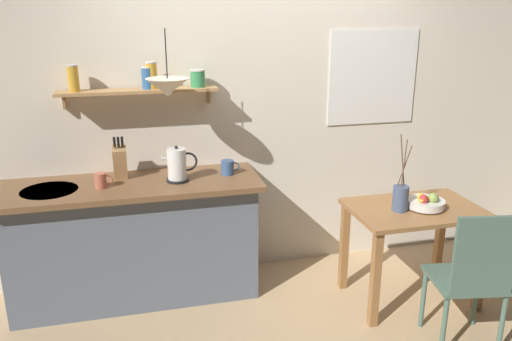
{
  "coord_description": "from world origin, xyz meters",
  "views": [
    {
      "loc": [
        -0.98,
        -3.27,
        2.11
      ],
      "look_at": [
        -0.1,
        0.25,
        0.95
      ],
      "focal_mm": 36.46,
      "sensor_mm": 36.0,
      "label": 1
    }
  ],
  "objects_px": {
    "twig_vase": "(400,198)",
    "electric_kettle": "(178,165)",
    "knife_block": "(120,161)",
    "pendant_lamp": "(168,87)",
    "dining_chair_near": "(473,274)",
    "fruit_bowl": "(426,202)",
    "coffee_mug_by_sink": "(101,180)",
    "coffee_mug_spare": "(228,167)",
    "dining_table": "(414,225)"
  },
  "relations": [
    {
      "from": "fruit_bowl",
      "to": "coffee_mug_by_sink",
      "type": "relative_size",
      "value": 2.2
    },
    {
      "from": "coffee_mug_by_sink",
      "to": "dining_chair_near",
      "type": "bearing_deg",
      "value": -26.14
    },
    {
      "from": "dining_table",
      "to": "fruit_bowl",
      "type": "height_order",
      "value": "fruit_bowl"
    },
    {
      "from": "fruit_bowl",
      "to": "coffee_mug_spare",
      "type": "distance_m",
      "value": 1.44
    },
    {
      "from": "fruit_bowl",
      "to": "coffee_mug_by_sink",
      "type": "bearing_deg",
      "value": 167.64
    },
    {
      "from": "knife_block",
      "to": "coffee_mug_spare",
      "type": "distance_m",
      "value": 0.78
    },
    {
      "from": "dining_table",
      "to": "fruit_bowl",
      "type": "distance_m",
      "value": 0.19
    },
    {
      "from": "dining_table",
      "to": "knife_block",
      "type": "relative_size",
      "value": 2.92
    },
    {
      "from": "electric_kettle",
      "to": "pendant_lamp",
      "type": "distance_m",
      "value": 0.57
    },
    {
      "from": "dining_chair_near",
      "to": "electric_kettle",
      "type": "distance_m",
      "value": 2.06
    },
    {
      "from": "dining_table",
      "to": "dining_chair_near",
      "type": "distance_m",
      "value": 0.64
    },
    {
      "from": "fruit_bowl",
      "to": "electric_kettle",
      "type": "bearing_deg",
      "value": 163.39
    },
    {
      "from": "dining_table",
      "to": "coffee_mug_spare",
      "type": "bearing_deg",
      "value": 157.11
    },
    {
      "from": "dining_table",
      "to": "dining_chair_near",
      "type": "xyz_separation_m",
      "value": [
        0.04,
        -0.63,
        -0.07
      ]
    },
    {
      "from": "electric_kettle",
      "to": "coffee_mug_spare",
      "type": "xyz_separation_m",
      "value": [
        0.37,
        0.06,
        -0.06
      ]
    },
    {
      "from": "fruit_bowl",
      "to": "twig_vase",
      "type": "bearing_deg",
      "value": 177.2
    },
    {
      "from": "coffee_mug_spare",
      "to": "pendant_lamp",
      "type": "bearing_deg",
      "value": -163.13
    },
    {
      "from": "dining_table",
      "to": "fruit_bowl",
      "type": "relative_size",
      "value": 3.41
    },
    {
      "from": "electric_kettle",
      "to": "pendant_lamp",
      "type": "height_order",
      "value": "pendant_lamp"
    },
    {
      "from": "knife_block",
      "to": "pendant_lamp",
      "type": "height_order",
      "value": "pendant_lamp"
    },
    {
      "from": "knife_block",
      "to": "electric_kettle",
      "type": "bearing_deg",
      "value": -23.03
    },
    {
      "from": "fruit_bowl",
      "to": "coffee_mug_by_sink",
      "type": "distance_m",
      "value": 2.27
    },
    {
      "from": "coffee_mug_by_sink",
      "to": "coffee_mug_spare",
      "type": "xyz_separation_m",
      "value": [
        0.9,
        0.08,
        0.0
      ]
    },
    {
      "from": "dining_chair_near",
      "to": "pendant_lamp",
      "type": "distance_m",
      "value": 2.27
    },
    {
      "from": "twig_vase",
      "to": "knife_block",
      "type": "distance_m",
      "value": 2.01
    },
    {
      "from": "dining_table",
      "to": "fruit_bowl",
      "type": "bearing_deg",
      "value": -34.23
    },
    {
      "from": "coffee_mug_spare",
      "to": "coffee_mug_by_sink",
      "type": "bearing_deg",
      "value": -174.74
    },
    {
      "from": "twig_vase",
      "to": "coffee_mug_spare",
      "type": "relative_size",
      "value": 4.03
    },
    {
      "from": "coffee_mug_spare",
      "to": "twig_vase",
      "type": "bearing_deg",
      "value": -26.57
    },
    {
      "from": "dining_table",
      "to": "coffee_mug_by_sink",
      "type": "xyz_separation_m",
      "value": [
        -2.15,
        0.45,
        0.37
      ]
    },
    {
      "from": "twig_vase",
      "to": "knife_block",
      "type": "bearing_deg",
      "value": 160.68
    },
    {
      "from": "twig_vase",
      "to": "coffee_mug_by_sink",
      "type": "bearing_deg",
      "value": 166.74
    },
    {
      "from": "coffee_mug_by_sink",
      "to": "dining_table",
      "type": "bearing_deg",
      "value": -11.72
    },
    {
      "from": "dining_table",
      "to": "knife_block",
      "type": "height_order",
      "value": "knife_block"
    },
    {
      "from": "dining_table",
      "to": "electric_kettle",
      "type": "xyz_separation_m",
      "value": [
        -1.63,
        0.46,
        0.43
      ]
    },
    {
      "from": "dining_chair_near",
      "to": "electric_kettle",
      "type": "bearing_deg",
      "value": 146.75
    },
    {
      "from": "dining_table",
      "to": "fruit_bowl",
      "type": "xyz_separation_m",
      "value": [
        0.05,
        -0.04,
        0.18
      ]
    },
    {
      "from": "twig_vase",
      "to": "electric_kettle",
      "type": "height_order",
      "value": "twig_vase"
    },
    {
      "from": "pendant_lamp",
      "to": "twig_vase",
      "type": "bearing_deg",
      "value": -15.67
    },
    {
      "from": "knife_block",
      "to": "dining_table",
      "type": "bearing_deg",
      "value": -17.36
    },
    {
      "from": "fruit_bowl",
      "to": "coffee_mug_by_sink",
      "type": "xyz_separation_m",
      "value": [
        -2.21,
        0.48,
        0.19
      ]
    },
    {
      "from": "fruit_bowl",
      "to": "twig_vase",
      "type": "xyz_separation_m",
      "value": [
        -0.2,
        0.01,
        0.05
      ]
    },
    {
      "from": "coffee_mug_spare",
      "to": "pendant_lamp",
      "type": "height_order",
      "value": "pendant_lamp"
    },
    {
      "from": "coffee_mug_spare",
      "to": "fruit_bowl",
      "type": "bearing_deg",
      "value": -23.4
    },
    {
      "from": "coffee_mug_by_sink",
      "to": "coffee_mug_spare",
      "type": "distance_m",
      "value": 0.9
    },
    {
      "from": "dining_chair_near",
      "to": "electric_kettle",
      "type": "xyz_separation_m",
      "value": [
        -1.67,
        1.1,
        0.5
      ]
    },
    {
      "from": "twig_vase",
      "to": "electric_kettle",
      "type": "distance_m",
      "value": 1.58
    },
    {
      "from": "dining_chair_near",
      "to": "fruit_bowl",
      "type": "height_order",
      "value": "dining_chair_near"
    },
    {
      "from": "dining_chair_near",
      "to": "coffee_mug_spare",
      "type": "xyz_separation_m",
      "value": [
        -1.3,
        1.16,
        0.44
      ]
    },
    {
      "from": "dining_table",
      "to": "electric_kettle",
      "type": "distance_m",
      "value": 1.75
    }
  ]
}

